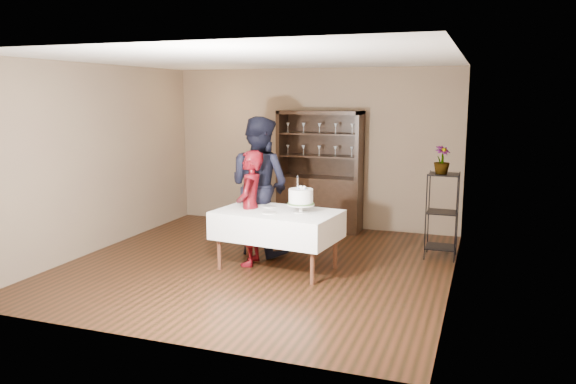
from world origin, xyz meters
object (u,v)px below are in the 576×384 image
(potted_plant, at_px, (442,160))
(cake, at_px, (301,198))
(plant_etagere, at_px, (442,212))
(woman, at_px, (250,208))
(man, at_px, (259,186))
(cake_table, at_px, (277,225))
(china_hutch, at_px, (320,190))

(potted_plant, bearing_deg, cake, -143.45)
(plant_etagere, height_order, potted_plant, potted_plant)
(woman, height_order, man, man)
(plant_etagere, relative_size, woman, 0.78)
(plant_etagere, bearing_deg, man, -165.88)
(cake_table, distance_m, potted_plant, 2.42)
(china_hutch, xyz_separation_m, potted_plant, (2.05, -1.10, 0.72))
(cake_table, bearing_deg, potted_plant, 32.25)
(china_hutch, relative_size, man, 1.02)
(plant_etagere, bearing_deg, cake, -142.99)
(cake_table, bearing_deg, china_hutch, 92.70)
(plant_etagere, height_order, woman, woman)
(cake_table, height_order, cake, cake)
(china_hutch, distance_m, plant_etagere, 2.33)
(plant_etagere, bearing_deg, woman, -153.58)
(china_hutch, xyz_separation_m, woman, (-0.31, -2.24, 0.11))
(cake, bearing_deg, woman, 175.17)
(woman, height_order, cake, woman)
(cake, bearing_deg, plant_etagere, 37.01)
(man, bearing_deg, plant_etagere, -149.49)
(plant_etagere, xyz_separation_m, cake, (-1.66, -1.25, 0.32))
(plant_etagere, distance_m, woman, 2.67)
(china_hutch, bearing_deg, cake_table, -87.30)
(man, height_order, potted_plant, man)
(plant_etagere, xyz_separation_m, cake_table, (-1.97, -1.27, -0.06))
(china_hutch, height_order, cake, china_hutch)
(cake, distance_m, potted_plant, 2.06)
(china_hutch, xyz_separation_m, cake_table, (0.11, -2.32, -0.07))
(woman, distance_m, potted_plant, 2.69)
(china_hutch, height_order, cake_table, china_hutch)
(woman, relative_size, cake, 3.22)
(china_hutch, height_order, plant_etagere, china_hutch)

